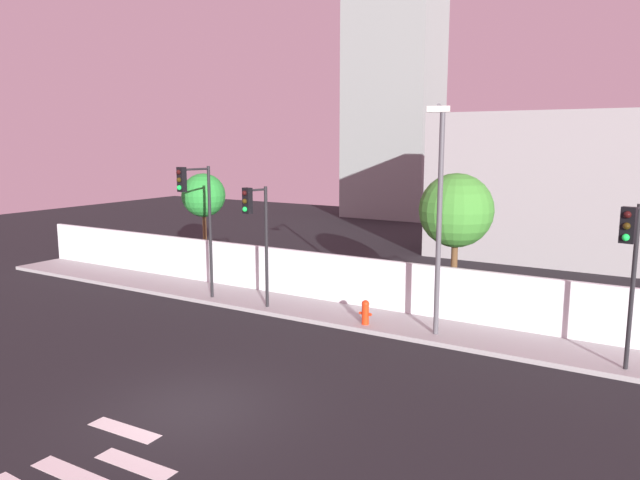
# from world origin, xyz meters

# --- Properties ---
(ground_plane) EXTENTS (80.00, 80.00, 0.00)m
(ground_plane) POSITION_xyz_m (0.00, 0.00, 0.00)
(ground_plane) COLOR black
(sidewalk) EXTENTS (36.00, 2.40, 0.15)m
(sidewalk) POSITION_xyz_m (0.00, 8.20, 0.07)
(sidewalk) COLOR #979797
(sidewalk) RESTS_ON ground
(perimeter_wall) EXTENTS (36.00, 0.18, 1.80)m
(perimeter_wall) POSITION_xyz_m (0.00, 9.49, 1.05)
(perimeter_wall) COLOR silver
(perimeter_wall) RESTS_ON sidewalk
(traffic_light_left) EXTENTS (0.44, 1.07, 4.41)m
(traffic_light_left) POSITION_xyz_m (-3.45, 7.09, 3.37)
(traffic_light_left) COLOR black
(traffic_light_left) RESTS_ON sidewalk
(traffic_light_center) EXTENTS (0.41, 1.18, 4.42)m
(traffic_light_center) POSITION_xyz_m (8.37, 7.04, 3.38)
(traffic_light_center) COLOR black
(traffic_light_center) RESTS_ON sidewalk
(traffic_light_right) EXTENTS (0.47, 1.46, 5.08)m
(traffic_light_right) POSITION_xyz_m (-6.11, 6.92, 3.84)
(traffic_light_right) COLOR black
(traffic_light_right) RESTS_ON sidewalk
(street_lamp_curbside) EXTENTS (1.02, 2.33, 6.99)m
(street_lamp_curbside) POSITION_xyz_m (3.17, 7.44, 4.32)
(street_lamp_curbside) COLOR #4C4C51
(street_lamp_curbside) RESTS_ON sidewalk
(fire_hydrant) EXTENTS (0.44, 0.26, 0.82)m
(fire_hydrant) POSITION_xyz_m (0.72, 7.49, 0.59)
(fire_hydrant) COLOR red
(fire_hydrant) RESTS_ON sidewalk
(roadside_tree_leftmost) EXTENTS (1.99, 1.99, 4.71)m
(roadside_tree_leftmost) POSITION_xyz_m (-9.32, 10.91, 3.69)
(roadside_tree_leftmost) COLOR brown
(roadside_tree_leftmost) RESTS_ON ground
(roadside_tree_midleft) EXTENTS (2.65, 2.65, 5.05)m
(roadside_tree_midleft) POSITION_xyz_m (2.55, 10.91, 3.71)
(roadside_tree_midleft) COLOR brown
(roadside_tree_midleft) RESTS_ON ground
(low_building_distant) EXTENTS (11.10, 6.00, 7.62)m
(low_building_distant) POSITION_xyz_m (3.11, 23.49, 3.81)
(low_building_distant) COLOR #959595
(low_building_distant) RESTS_ON ground
(tower_on_skyline) EXTENTS (7.10, 5.00, 30.09)m
(tower_on_skyline) POSITION_xyz_m (-11.05, 35.49, 15.04)
(tower_on_skyline) COLOR gray
(tower_on_skyline) RESTS_ON ground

